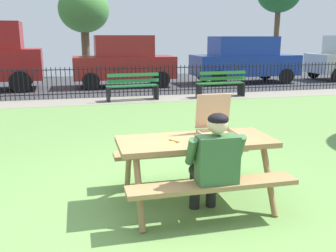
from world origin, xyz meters
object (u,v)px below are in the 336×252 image
at_px(parked_car_center, 124,61).
at_px(park_bench_right, 221,84).
at_px(picnic_table_foreground, 195,153).
at_px(pizza_box_open, 217,128).
at_px(pizza_slice_on_table, 169,142).
at_px(far_tree_midleft, 84,11).
at_px(parked_car_right, 244,59).
at_px(park_bench_center, 133,87).
at_px(adult_at_table, 214,162).

bearing_deg(parked_car_center, park_bench_right, -51.53).
distance_m(picnic_table_foreground, pizza_box_open, 0.40).
xyz_separation_m(pizza_slice_on_table, far_tree_midleft, (-0.36, 16.63, 2.46)).
relative_size(picnic_table_foreground, parked_car_right, 0.41).
height_order(park_bench_right, parked_car_center, parked_car_center).
relative_size(parked_car_center, parked_car_right, 0.89).
distance_m(park_bench_center, parked_car_center, 3.47).
bearing_deg(park_bench_center, park_bench_right, -0.00).
distance_m(parked_car_center, parked_car_right, 5.10).
height_order(pizza_box_open, parked_car_center, parked_car_center).
distance_m(adult_at_table, park_bench_center, 7.98).
height_order(adult_at_table, park_bench_center, adult_at_table).
height_order(pizza_box_open, parked_car_right, parked_car_right).
relative_size(picnic_table_foreground, parked_car_center, 0.46).
distance_m(pizza_box_open, far_tree_midleft, 16.65).
distance_m(pizza_box_open, adult_at_table, 0.68).
bearing_deg(pizza_slice_on_table, park_bench_right, 64.32).
height_order(picnic_table_foreground, parked_car_right, parked_car_right).
xyz_separation_m(picnic_table_foreground, pizza_box_open, (0.29, 0.09, 0.26)).
relative_size(picnic_table_foreground, pizza_slice_on_table, 6.65).
xyz_separation_m(parked_car_right, far_tree_midleft, (-6.37, 5.66, 2.23)).
xyz_separation_m(park_bench_right, parked_car_right, (2.38, 3.42, 0.59)).
height_order(adult_at_table, parked_car_right, parked_car_right).
bearing_deg(park_bench_center, pizza_box_open, -90.73).
height_order(pizza_slice_on_table, adult_at_table, adult_at_table).
height_order(parked_car_center, far_tree_midleft, far_tree_midleft).
bearing_deg(adult_at_table, picnic_table_foreground, 93.99).
height_order(pizza_box_open, park_bench_center, pizza_box_open).
height_order(picnic_table_foreground, pizza_box_open, pizza_box_open).
relative_size(pizza_box_open, pizza_slice_on_table, 1.82).
relative_size(pizza_slice_on_table, parked_car_right, 0.06).
distance_m(pizza_box_open, park_bench_right, 7.97).
bearing_deg(picnic_table_foreground, parked_car_right, 62.48).
xyz_separation_m(pizza_slice_on_table, adult_at_table, (0.38, -0.41, -0.12)).
relative_size(parked_car_center, far_tree_midleft, 0.88).
bearing_deg(park_bench_right, pizza_slice_on_table, -115.68).
relative_size(pizza_box_open, far_tree_midleft, 0.11).
relative_size(picnic_table_foreground, adult_at_table, 1.52).
relative_size(adult_at_table, parked_car_center, 0.30).
bearing_deg(parked_car_right, park_bench_center, -147.11).
xyz_separation_m(picnic_table_foreground, parked_car_center, (0.57, 10.88, 0.41)).
bearing_deg(pizza_box_open, picnic_table_foreground, -162.14).
relative_size(park_bench_center, parked_car_right, 0.37).
bearing_deg(far_tree_midleft, pizza_box_open, -86.55).
bearing_deg(pizza_box_open, far_tree_midleft, 93.45).
distance_m(pizza_box_open, parked_car_center, 10.79).
distance_m(adult_at_table, park_bench_right, 8.61).
bearing_deg(park_bench_right, park_bench_center, 180.00).
xyz_separation_m(adult_at_table, park_bench_right, (3.25, 7.96, -0.24)).
height_order(adult_at_table, park_bench_right, adult_at_table).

